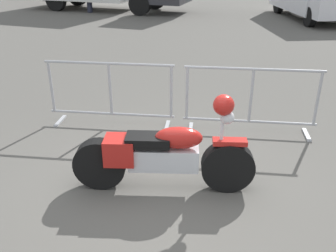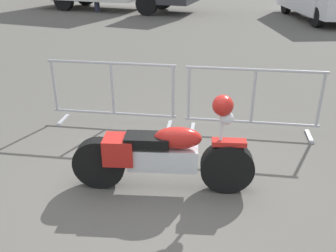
{
  "view_description": "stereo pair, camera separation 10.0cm",
  "coord_description": "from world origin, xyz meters",
  "views": [
    {
      "loc": [
        0.53,
        -3.75,
        2.67
      ],
      "look_at": [
        -0.04,
        0.45,
        0.65
      ],
      "focal_mm": 40.0,
      "sensor_mm": 36.0,
      "label": 1
    },
    {
      "loc": [
        0.63,
        -3.74,
        2.67
      ],
      "look_at": [
        -0.04,
        0.45,
        0.65
      ],
      "focal_mm": 40.0,
      "sensor_mm": 36.0,
      "label": 2
    }
  ],
  "objects": [
    {
      "name": "crowd_barrier_far",
      "position": [
        1.07,
        1.73,
        0.55
      ],
      "size": [
        2.07,
        0.47,
        1.07
      ],
      "rotation": [
        0.0,
        0.0,
        0.01
      ],
      "color": "#9EA0A5",
      "rests_on": "ground"
    },
    {
      "name": "crowd_barrier_near",
      "position": [
        -1.15,
        1.73,
        0.55
      ],
      "size": [
        2.07,
        0.47,
        1.07
      ],
      "rotation": [
        0.0,
        0.0,
        0.01
      ],
      "color": "#9EA0A5",
      "rests_on": "ground"
    },
    {
      "name": "ground_plane",
      "position": [
        0.0,
        0.0,
        0.0
      ],
      "size": [
        120.0,
        120.0,
        0.0
      ],
      "primitive_type": "plane",
      "color": "#54514C"
    },
    {
      "name": "motorcycle",
      "position": [
        -0.04,
        0.05,
        0.47
      ],
      "size": [
        2.17,
        0.41,
        1.23
      ],
      "rotation": [
        0.0,
        0.0,
        0.09
      ],
      "color": "black",
      "rests_on": "ground"
    }
  ]
}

